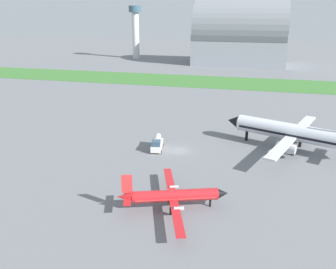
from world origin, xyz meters
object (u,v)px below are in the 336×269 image
at_px(airplane_foreground_turboprop, 173,196).
at_px(control_tower, 135,28).
at_px(airplane_midfield_jet, 294,133).
at_px(fuel_truck_near_gate, 157,143).

xyz_separation_m(airplane_foreground_turboprop, control_tower, (-64.11, 176.19, 17.37)).
bearing_deg(airplane_midfield_jet, control_tower, -38.29).
relative_size(airplane_midfield_jet, control_tower, 1.01).
height_order(airplane_midfield_jet, control_tower, control_tower).
distance_m(airplane_midfield_jet, airplane_foreground_turboprop, 39.33).
bearing_deg(airplane_midfield_jet, fuel_truck_near_gate, 33.51).
bearing_deg(airplane_foreground_turboprop, fuel_truck_near_gate, 92.49).
bearing_deg(control_tower, airplane_foreground_turboprop, -70.01).
height_order(airplane_midfield_jet, fuel_truck_near_gate, airplane_midfield_jet).
bearing_deg(control_tower, fuel_truck_near_gate, -70.15).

